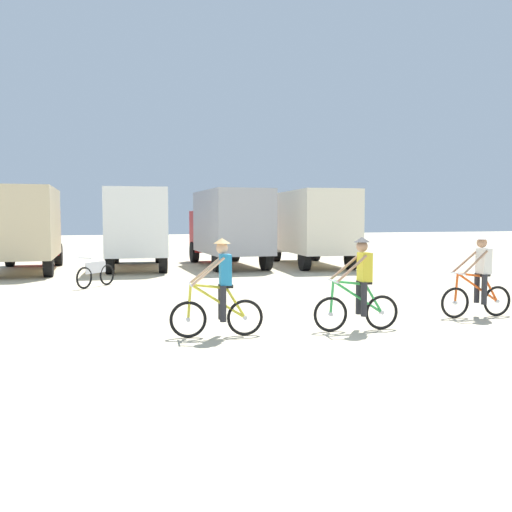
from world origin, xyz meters
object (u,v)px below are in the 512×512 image
Objects in this scene: box_truck_cream_rv at (312,224)px; cyclist_orange_shirt at (220,291)px; box_truck_tan_camper at (26,225)px; bicycle_spare at (96,274)px; box_truck_white_box at (136,225)px; cyclist_near_camera at (479,279)px; cyclist_cowboy_hat at (359,287)px; box_truck_grey_hauler at (228,225)px.

cyclist_orange_shirt is at bearing -119.18° from box_truck_cream_rv.
box_truck_tan_camper is 5.15× the size of bicycle_spare.
box_truck_cream_rv is 10.93m from bicycle_spare.
bicycle_spare is at bearing 103.99° from cyclist_orange_shirt.
cyclist_near_camera is (6.14, -14.18, -1.03)m from box_truck_white_box.
box_truck_white_box is at bearing 4.10° from box_truck_tan_camper.
cyclist_cowboy_hat is 9.76m from bicycle_spare.
bicycle_spare is (-9.53, -5.15, -1.48)m from box_truck_cream_rv.
box_truck_grey_hauler is 14.63m from cyclist_orange_shirt.
box_truck_white_box and box_truck_cream_rv have the same top height.
box_truck_grey_hauler is at bearing 98.86° from cyclist_near_camera.
cyclist_near_camera is (3.20, 0.53, 0.00)m from cyclist_cowboy_hat.
box_truck_cream_rv is at bearing -3.52° from box_truck_tan_camper.
cyclist_cowboy_hat and cyclist_near_camera have the same top height.
box_truck_white_box is 15.49m from cyclist_near_camera.
cyclist_near_camera is (2.16, -13.83, -1.03)m from box_truck_grey_hauler.
box_truck_tan_camper is at bearing -175.90° from box_truck_white_box.
box_truck_tan_camper is 1.01× the size of box_truck_grey_hauler.
box_truck_tan_camper is 6.60m from bicycle_spare.
cyclist_orange_shirt and cyclist_near_camera have the same top height.
box_truck_tan_camper is 0.98× the size of box_truck_white_box.
box_truck_tan_camper is 8.38m from box_truck_grey_hauler.
cyclist_orange_shirt is (-3.75, -14.11, -1.03)m from box_truck_grey_hauler.
cyclist_orange_shirt is at bearing -71.87° from box_truck_tan_camper.
cyclist_orange_shirt is (-7.48, -13.39, -1.03)m from box_truck_cream_rv.
box_truck_tan_camper reaches higher than cyclist_near_camera.
cyclist_cowboy_hat is 3.24m from cyclist_near_camera.
box_truck_tan_camper is at bearing 117.00° from cyclist_cowboy_hat.
box_truck_tan_camper is 0.98× the size of box_truck_cream_rv.
cyclist_cowboy_hat is (2.94, -14.71, -1.03)m from box_truck_white_box.
cyclist_orange_shirt is at bearing 174.53° from cyclist_cowboy_hat.
box_truck_white_box is 4.00m from box_truck_grey_hauler.
box_truck_tan_camper and box_truck_grey_hauler have the same top height.
cyclist_near_camera is at bearing -81.14° from box_truck_grey_hauler.
box_truck_white_box and box_truck_grey_hauler have the same top height.
cyclist_cowboy_hat is at bearing -109.26° from box_truck_cream_rv.
cyclist_near_camera is at bearing -66.57° from box_truck_white_box.
cyclist_cowboy_hat is 1.00× the size of cyclist_near_camera.
cyclist_orange_shirt reaches higher than bicycle_spare.
bicycle_spare is at bearing -66.39° from box_truck_tan_camper.
cyclist_orange_shirt is 2.72m from cyclist_cowboy_hat.
cyclist_near_camera is 11.28m from bicycle_spare.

